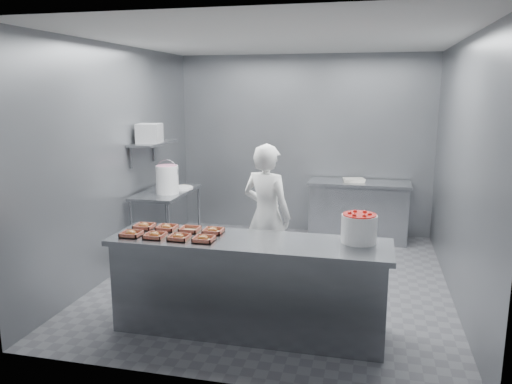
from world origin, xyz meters
TOP-DOWN VIEW (x-y plane):
  - floor at (0.00, 0.00)m, footprint 4.50×4.50m
  - ceiling at (0.00, 0.00)m, footprint 4.50×4.50m
  - wall_back at (0.00, 2.25)m, footprint 4.00×0.04m
  - wall_left at (-2.00, 0.00)m, footprint 0.04×4.50m
  - wall_right at (2.00, 0.00)m, footprint 0.04×4.50m
  - service_counter at (0.00, -1.35)m, footprint 2.60×0.70m
  - prep_table at (-1.65, 0.60)m, footprint 0.60×1.20m
  - back_counter at (0.90, 1.90)m, footprint 1.50×0.60m
  - wall_shelf at (-1.82, 0.60)m, footprint 0.35×0.90m
  - tray_0 at (-1.11, -1.49)m, footprint 0.19×0.18m
  - tray_1 at (-0.87, -1.49)m, footprint 0.19×0.18m
  - tray_2 at (-0.63, -1.49)m, footprint 0.19×0.18m
  - tray_3 at (-0.39, -1.49)m, footprint 0.19×0.18m
  - tray_4 at (-1.11, -1.21)m, footprint 0.19×0.18m
  - tray_5 at (-0.87, -1.21)m, footprint 0.19×0.18m
  - tray_6 at (-0.63, -1.21)m, footprint 0.19×0.18m
  - tray_7 at (-0.39, -1.21)m, footprint 0.19×0.18m
  - worker at (-0.08, -0.17)m, footprint 0.71×0.58m
  - strawberry_tub at (0.99, -1.20)m, footprint 0.32×0.32m
  - glaze_bucket at (-1.56, 0.44)m, footprint 0.31×0.29m
  - bucket_lid at (-1.51, 0.77)m, footprint 0.42×0.42m
  - rag at (-1.51, 0.92)m, footprint 0.17×0.15m
  - appliance at (-1.82, 0.50)m, footprint 0.34×0.38m
  - paper_stack at (0.82, 1.90)m, footprint 0.33×0.27m

SIDE VIEW (x-z plane):
  - floor at x=0.00m, z-range 0.00..0.00m
  - back_counter at x=0.90m, z-range 0.00..0.90m
  - service_counter at x=0.00m, z-range 0.00..0.90m
  - prep_table at x=-1.65m, z-range 0.14..1.04m
  - worker at x=-0.08m, z-range 0.00..1.67m
  - rag at x=-1.51m, z-range 0.90..0.92m
  - bucket_lid at x=-1.51m, z-range 0.90..0.93m
  - tray_6 at x=-0.63m, z-range 0.90..0.94m
  - tray_0 at x=-1.11m, z-range 0.89..0.95m
  - tray_1 at x=-0.87m, z-range 0.89..0.95m
  - tray_2 at x=-0.63m, z-range 0.89..0.95m
  - tray_3 at x=-0.39m, z-range 0.89..0.95m
  - tray_4 at x=-1.11m, z-range 0.89..0.95m
  - tray_5 at x=-0.87m, z-range 0.89..0.95m
  - tray_7 at x=-0.39m, z-range 0.89..0.95m
  - paper_stack at x=0.82m, z-range 0.90..0.95m
  - strawberry_tub at x=0.99m, z-range 0.91..1.17m
  - glaze_bucket at x=-1.56m, z-range 0.87..1.32m
  - wall_back at x=0.00m, z-range 0.00..2.80m
  - wall_left at x=-2.00m, z-range 0.00..2.80m
  - wall_right at x=2.00m, z-range 0.00..2.80m
  - wall_shelf at x=-1.82m, z-range 1.54..1.56m
  - appliance at x=-1.82m, z-range 1.56..1.82m
  - ceiling at x=0.00m, z-range 2.80..2.80m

